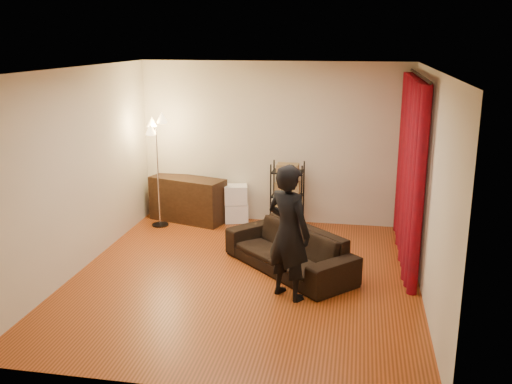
% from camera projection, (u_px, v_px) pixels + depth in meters
% --- Properties ---
extents(floor, '(5.00, 5.00, 0.00)m').
position_uv_depth(floor, '(244.00, 278.00, 7.51)').
color(floor, '#9C421A').
rests_on(floor, ground).
extents(ceiling, '(5.00, 5.00, 0.00)m').
position_uv_depth(ceiling, '(243.00, 69.00, 6.80)').
color(ceiling, white).
rests_on(ceiling, ground).
extents(wall_back, '(5.00, 0.00, 5.00)m').
position_uv_depth(wall_back, '(274.00, 143.00, 9.53)').
color(wall_back, beige).
rests_on(wall_back, ground).
extents(wall_front, '(5.00, 0.00, 5.00)m').
position_uv_depth(wall_front, '(185.00, 249.00, 4.78)').
color(wall_front, beige).
rests_on(wall_front, ground).
extents(wall_left, '(0.00, 5.00, 5.00)m').
position_uv_depth(wall_left, '(78.00, 171.00, 7.55)').
color(wall_left, beige).
rests_on(wall_left, ground).
extents(wall_right, '(0.00, 5.00, 5.00)m').
position_uv_depth(wall_right, '(429.00, 187.00, 6.77)').
color(wall_right, beige).
rests_on(wall_right, ground).
extents(curtain_rod, '(0.04, 2.65, 0.04)m').
position_uv_depth(curtain_rod, '(420.00, 75.00, 7.53)').
color(curtain_rod, black).
rests_on(curtain_rod, wall_right).
extents(curtain, '(0.22, 2.65, 2.55)m').
position_uv_depth(curtain, '(411.00, 171.00, 7.88)').
color(curtain, maroon).
rests_on(curtain, ground).
extents(sofa, '(1.97, 1.94, 0.58)m').
position_uv_depth(sofa, '(289.00, 250.00, 7.71)').
color(sofa, black).
rests_on(sofa, ground).
extents(person, '(0.72, 0.66, 1.66)m').
position_uv_depth(person, '(289.00, 232.00, 6.77)').
color(person, black).
rests_on(person, ground).
extents(media_cabinet, '(1.38, 0.85, 0.76)m').
position_uv_depth(media_cabinet, '(188.00, 199.00, 9.77)').
color(media_cabinet, '#311E0F').
rests_on(media_cabinet, ground).
extents(storage_boxes, '(0.46, 0.40, 0.65)m').
position_uv_depth(storage_boxes, '(236.00, 203.00, 9.73)').
color(storage_boxes, white).
rests_on(storage_boxes, ground).
extents(wire_shelf, '(0.59, 0.50, 1.10)m').
position_uv_depth(wire_shelf, '(287.00, 196.00, 9.37)').
color(wire_shelf, black).
rests_on(wire_shelf, ground).
extents(floor_lamp, '(0.40, 0.40, 1.83)m').
position_uv_depth(floor_lamp, '(158.00, 173.00, 9.37)').
color(floor_lamp, silver).
rests_on(floor_lamp, ground).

